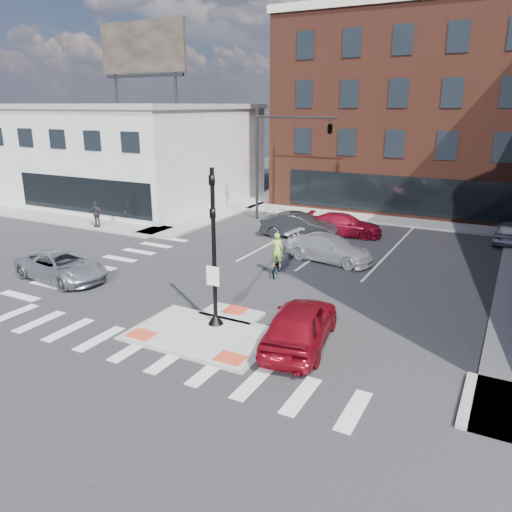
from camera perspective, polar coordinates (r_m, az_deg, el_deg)
The scene contains 18 objects.
ground at distance 19.23m, azimuth -5.25°, elevation -8.46°, with size 120.00×120.00×0.00m, color #28282B.
refuge_island at distance 19.02m, azimuth -5.69°, elevation -8.61°, with size 5.40×4.65×0.13m.
sidewalk_nw at distance 40.61m, azimuth -13.41°, elevation 4.86°, with size 23.50×20.50×0.15m.
sidewalk_n at distance 37.95m, azimuth 17.23°, elevation 3.74°, with size 26.00×3.00×0.15m, color gray.
building_nw at distance 46.94m, azimuth -14.86°, elevation 11.47°, with size 20.40×16.40×14.40m.
building_n at distance 46.94m, azimuth 20.57°, elevation 15.36°, with size 24.40×18.40×15.50m.
building_far_left at distance 67.93m, azimuth 16.80°, elevation 13.48°, with size 10.00×12.00×10.00m, color slate.
signal_pole at distance 18.66m, azimuth -4.79°, elevation -1.45°, with size 0.60×0.60×5.98m.
mast_arm_signal at distance 35.08m, azimuth 6.10°, elevation 13.52°, with size 6.10×2.24×8.00m.
silver_suv at distance 26.02m, azimuth -21.30°, elevation -1.10°, with size 2.31×5.00×1.39m, color #A6A8AD.
red_sedan at distance 17.73m, azimuth 5.09°, elevation -7.72°, with size 2.00×4.97×1.69m, color maroon.
white_pickup at distance 27.49m, azimuth 8.44°, elevation 0.88°, with size 2.01×4.95×1.44m, color silver.
bg_car_dark at distance 32.12m, azimuth 4.94°, elevation 3.47°, with size 1.68×4.81×1.58m, color black.
bg_car_silver at distance 34.62m, azimuth 27.01°, elevation 2.47°, with size 1.63×4.05×1.38m, color #B5B7BD.
bg_car_red at distance 33.15m, azimuth 10.03°, elevation 3.54°, with size 1.98×4.88×1.41m, color maroon.
cyclist at distance 24.92m, azimuth 2.39°, elevation -0.57°, with size 1.03×1.84×2.20m.
pedestrian_a at distance 36.62m, azimuth -14.29°, elevation 4.92°, with size 0.77×0.60×1.59m, color black.
pedestrian_b at distance 35.99m, azimuth -17.80°, elevation 4.57°, with size 1.04×0.43×1.77m, color #2D2932.
Camera 1 is at (9.65, -14.47, 8.21)m, focal length 35.00 mm.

